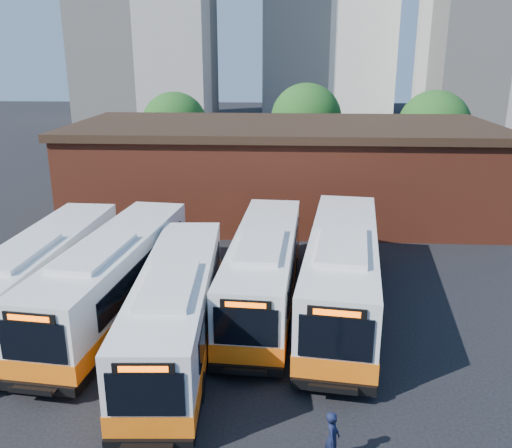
# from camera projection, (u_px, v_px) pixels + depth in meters

# --- Properties ---
(ground) EXTENTS (220.00, 220.00, 0.00)m
(ground) POSITION_uv_depth(u_px,v_px,m) (277.00, 368.00, 19.71)
(ground) COLOR black
(bus_farwest) EXTENTS (3.12, 12.93, 3.50)m
(bus_farwest) POSITION_uv_depth(u_px,v_px,m) (41.00, 279.00, 23.54)
(bus_farwest) COLOR silver
(bus_farwest) RESTS_ON ground
(bus_west) EXTENTS (4.05, 13.31, 3.58)m
(bus_west) POSITION_uv_depth(u_px,v_px,m) (114.00, 280.00, 23.35)
(bus_west) COLOR silver
(bus_west) RESTS_ON ground
(bus_midwest) EXTENTS (3.28, 12.66, 3.42)m
(bus_midwest) POSITION_uv_depth(u_px,v_px,m) (177.00, 311.00, 20.66)
(bus_midwest) COLOR silver
(bus_midwest) RESTS_ON ground
(bus_mideast) EXTENTS (3.38, 12.93, 3.49)m
(bus_mideast) POSITION_uv_depth(u_px,v_px,m) (264.00, 272.00, 24.29)
(bus_mideast) COLOR silver
(bus_mideast) RESTS_ON ground
(bus_east) EXTENTS (4.53, 14.02, 3.76)m
(bus_east) POSITION_uv_depth(u_px,v_px,m) (342.00, 275.00, 23.66)
(bus_east) COLOR silver
(bus_east) RESTS_ON ground
(transit_worker) EXTENTS (0.48, 0.66, 1.67)m
(transit_worker) POSITION_uv_depth(u_px,v_px,m) (332.00, 439.00, 14.89)
(transit_worker) COLOR black
(transit_worker) RESTS_ON ground
(depot_building) EXTENTS (28.60, 12.60, 6.40)m
(depot_building) POSITION_uv_depth(u_px,v_px,m) (283.00, 168.00, 37.76)
(depot_building) COLOR maroon
(depot_building) RESTS_ON ground
(tree_west) EXTENTS (6.00, 6.00, 7.65)m
(tree_west) POSITION_uv_depth(u_px,v_px,m) (175.00, 125.00, 49.30)
(tree_west) COLOR #382314
(tree_west) RESTS_ON ground
(tree_mid) EXTENTS (6.56, 6.56, 8.36)m
(tree_mid) POSITION_uv_depth(u_px,v_px,m) (306.00, 119.00, 50.42)
(tree_mid) COLOR #382314
(tree_mid) RESTS_ON ground
(tree_east) EXTENTS (6.24, 6.24, 7.96)m
(tree_east) POSITION_uv_depth(u_px,v_px,m) (434.00, 127.00, 47.05)
(tree_east) COLOR #382314
(tree_east) RESTS_ON ground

